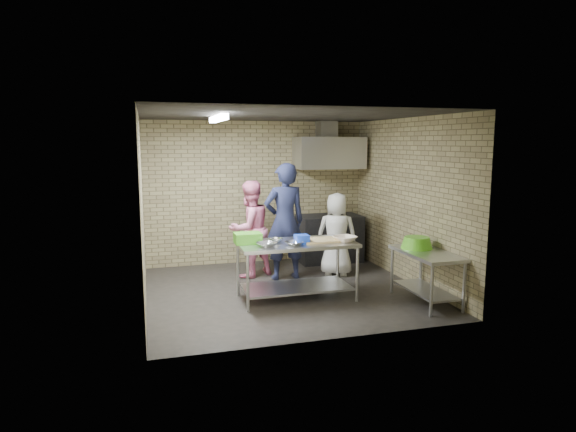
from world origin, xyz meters
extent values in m
plane|color=black|center=(0.00, 0.00, 0.00)|extent=(4.20, 4.20, 0.00)
plane|color=black|center=(0.00, 0.00, 2.70)|extent=(4.20, 4.20, 0.00)
cube|color=#978C5E|center=(0.00, 2.00, 1.35)|extent=(4.20, 0.06, 2.70)
cube|color=#978C5E|center=(0.00, -2.00, 1.35)|extent=(4.20, 0.06, 2.70)
cube|color=#978C5E|center=(-2.10, 0.00, 1.35)|extent=(0.06, 4.00, 2.70)
cube|color=#978C5E|center=(2.10, 0.00, 1.35)|extent=(0.06, 4.00, 2.70)
cube|color=#ACAFB3|center=(0.05, -0.43, 0.43)|extent=(1.71, 0.86, 0.86)
cube|color=silver|center=(1.80, -1.10, 0.38)|extent=(0.60, 1.20, 0.75)
cube|color=black|center=(1.35, 1.65, 0.45)|extent=(1.20, 0.70, 0.90)
cube|color=silver|center=(1.35, 1.70, 2.10)|extent=(1.30, 0.60, 0.60)
cube|color=#A5A8AD|center=(1.35, 1.85, 2.55)|extent=(0.35, 0.30, 0.30)
cube|color=#3F2B19|center=(1.65, 1.89, 1.92)|extent=(0.80, 0.20, 0.04)
cube|color=white|center=(-1.00, 0.00, 2.64)|extent=(0.10, 1.25, 0.08)
cube|color=#3D9E1D|center=(-0.65, -0.31, 0.93)|extent=(0.38, 0.29, 0.15)
cube|color=blue|center=(0.10, -0.53, 0.92)|extent=(0.19, 0.19, 0.12)
cube|color=tan|center=(0.40, -0.45, 0.87)|extent=(0.52, 0.40, 0.03)
imported|color=silver|center=(-0.45, -0.63, 0.89)|extent=(0.34, 0.34, 0.07)
imported|color=#B1B4B8|center=(-0.25, -0.38, 0.89)|extent=(0.26, 0.26, 0.06)
imported|color=silver|center=(-0.05, -0.65, 0.89)|extent=(0.31, 0.31, 0.06)
imported|color=beige|center=(0.75, -0.58, 0.90)|extent=(0.41, 0.41, 0.08)
cylinder|color=#B22619|center=(1.40, 1.89, 2.03)|extent=(0.07, 0.07, 0.18)
cylinder|color=green|center=(1.80, 1.89, 2.02)|extent=(0.06, 0.06, 0.15)
imported|color=black|center=(0.18, 0.68, 0.98)|extent=(0.75, 0.53, 1.97)
imported|color=pink|center=(-0.36, 0.99, 0.83)|extent=(1.00, 0.91, 1.66)
imported|color=silver|center=(1.11, 0.66, 0.72)|extent=(0.83, 0.70, 1.45)
camera|label=1|loc=(-2.02, -7.18, 2.31)|focal=30.74mm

